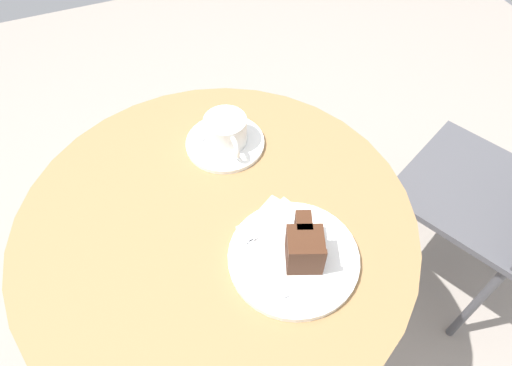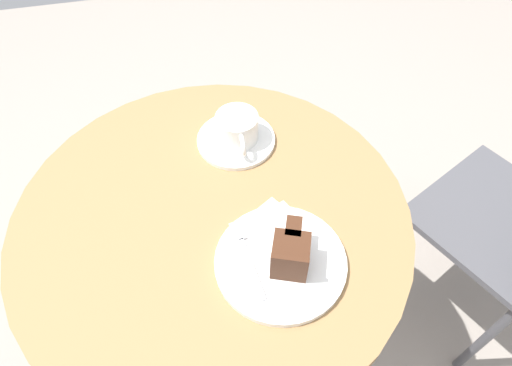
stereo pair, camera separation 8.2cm
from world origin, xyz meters
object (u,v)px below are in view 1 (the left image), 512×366
cake_plate (293,257)px  fork (257,250)px  teaspoon (216,126)px  cake_slice (304,247)px  saucer (225,143)px  coffee_cup (226,130)px  napkin (283,234)px

cake_plate → fork: 0.06m
teaspoon → cake_plate: teaspoon is taller
teaspoon → cake_plate: 0.34m
teaspoon → cake_plate: size_ratio=0.41×
fork → cake_slice: bearing=-126.0°
cake_plate → cake_slice: 0.04m
teaspoon → saucer: bearing=-120.5°
cake_plate → fork: (-0.03, -0.05, 0.01)m
cake_slice → fork: size_ratio=0.62×
coffee_cup → teaspoon: (-0.05, -0.01, -0.03)m
coffee_cup → cake_plate: (0.29, 0.01, -0.03)m
teaspoon → coffee_cup: bearing=-116.3°
teaspoon → cake_slice: size_ratio=0.96×
fork → saucer: bearing=-14.2°
cake_plate → napkin: 0.05m
teaspoon → napkin: (0.29, 0.03, -0.01)m
napkin → coffee_cup: bearing=-175.6°
teaspoon → fork: (0.31, -0.03, 0.00)m
saucer → coffee_cup: 0.03m
coffee_cup → fork: 0.27m
saucer → fork: bearing=-7.7°
coffee_cup → napkin: 0.25m
coffee_cup → teaspoon: bearing=-172.3°
saucer → teaspoon: 0.05m
coffee_cup → fork: bearing=-8.5°
teaspoon → cake_slice: bearing=-118.2°
cake_slice → fork: (-0.04, -0.07, -0.03)m
cake_plate → cake_slice: cake_slice is taller
cake_plate → cake_slice: bearing=63.2°
fork → napkin: fork is taller
saucer → fork: fork is taller
coffee_cup → napkin: (0.24, 0.02, -0.04)m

